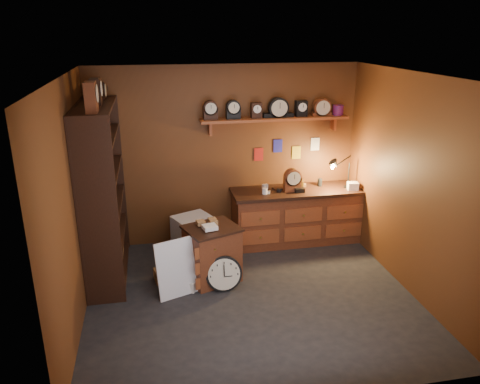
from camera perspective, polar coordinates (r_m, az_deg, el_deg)
name	(u,v)px	position (r m, az deg, el deg)	size (l,w,h in m)	color
floor	(251,297)	(6.00, 1.37, -12.64)	(4.00, 4.00, 0.00)	black
room_shell	(254,162)	(5.40, 1.74, 3.70)	(4.02, 3.62, 2.71)	#5B3115
shelving_unit	(100,186)	(6.28, -16.71, 0.68)	(0.47, 1.60, 2.58)	black
workbench	(297,213)	(7.31, 6.99, -2.50)	(2.03, 0.66, 1.36)	brown
low_cabinet	(212,252)	(6.18, -3.40, -7.26)	(0.81, 0.75, 0.84)	brown
big_round_clock	(224,274)	(6.03, -1.99, -9.93)	(0.47, 0.16, 0.47)	black
white_panel	(179,294)	(6.11, -7.39, -12.17)	(0.56, 0.02, 0.75)	silver
mini_fridge	(194,235)	(7.01, -5.59, -5.22)	(0.69, 0.72, 0.55)	silver
floor_box_a	(165,275)	(6.39, -9.18, -9.95)	(0.25, 0.22, 0.16)	olive
floor_box_b	(191,283)	(6.19, -5.98, -10.95)	(0.22, 0.26, 0.13)	white
floor_box_c	(219,269)	(6.43, -2.57, -9.36)	(0.23, 0.19, 0.18)	olive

